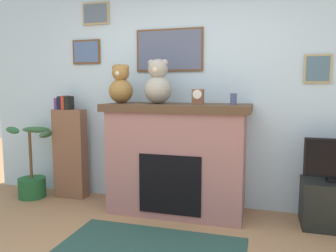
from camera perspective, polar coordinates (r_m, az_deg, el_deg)
name	(u,v)px	position (r m, az deg, el deg)	size (l,w,h in m)	color
back_wall	(182,94)	(3.90, 2.43, 5.58)	(5.20, 0.15, 2.60)	silver
fireplace	(177,158)	(3.63, 1.58, -5.59)	(1.58, 0.66, 1.21)	#986664
bookshelf	(70,151)	(4.29, -16.72, -4.22)	(0.40, 0.16, 1.28)	brown
potted_plant	(32,174)	(4.50, -22.62, -7.70)	(0.58, 0.58, 0.91)	#1E592D
area_rug	(148,252)	(2.95, -3.55, -21.12)	(1.61, 1.00, 0.01)	#26463F
candle_jar	(234,99)	(3.43, 11.35, 4.64)	(0.07, 0.07, 0.12)	#4C517A
mantel_clock	(198,97)	(3.48, 5.24, 5.13)	(0.12, 0.09, 0.16)	brown
teddy_bear_cream	(121,86)	(3.75, -8.23, 6.98)	(0.27, 0.27, 0.44)	olive
teddy_bear_tan	(158,84)	(3.59, -1.77, 7.39)	(0.30, 0.30, 0.48)	#A29B8F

